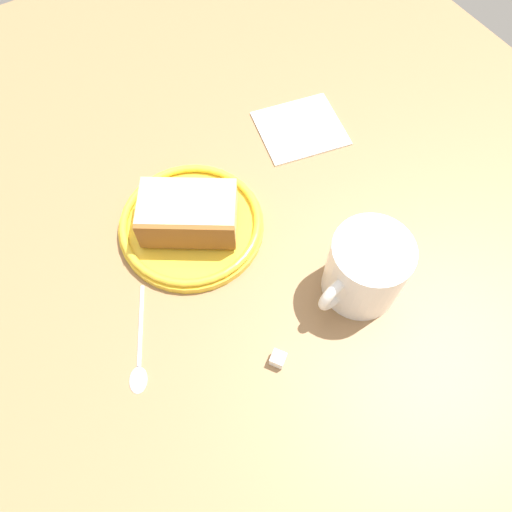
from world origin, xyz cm
name	(u,v)px	position (x,y,z in cm)	size (l,w,h in cm)	color
ground_plane	(205,251)	(0.00, 0.00, -1.36)	(119.89, 119.89, 2.71)	#936D47
small_plate	(192,224)	(-3.06, 0.04, 1.00)	(18.34, 18.34, 2.04)	yellow
cake_slice	(189,214)	(-2.83, -0.10, 3.68)	(12.42, 13.69, 5.15)	brown
tea_mug	(365,269)	(14.62, 13.05, 4.74)	(8.95, 11.59, 9.26)	white
teaspoon	(139,360)	(9.12, -13.19, 0.35)	(11.94, 7.04, 0.80)	silver
folded_napkin	(300,128)	(-9.73, 21.21, 0.30)	(10.41, 11.68, 0.60)	white
sugar_cube	(277,359)	(17.22, -0.14, 0.77)	(1.55, 1.55, 1.55)	white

